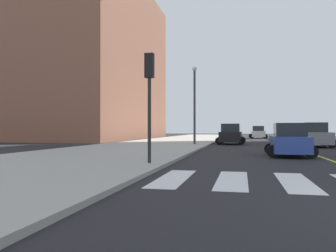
# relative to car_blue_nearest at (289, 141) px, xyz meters

# --- Properties ---
(sidewalk_kerb_west) EXTENTS (10.00, 120.00, 0.15)m
(sidewalk_kerb_west) POSITION_rel_car_blue_nearest_xyz_m (-10.56, 6.21, -0.79)
(sidewalk_kerb_west) COLOR #9E9B93
(sidewalk_kerb_west) RESTS_ON ground
(lane_divider_paint) EXTENTS (0.16, 80.00, 0.01)m
(lane_divider_paint) POSITION_rel_car_blue_nearest_xyz_m (1.64, 26.21, -0.86)
(lane_divider_paint) COLOR yellow
(lane_divider_paint) RESTS_ON ground
(low_rise_brick_west) EXTENTS (16.00, 32.00, 23.87)m
(low_rise_brick_west) POSITION_rel_car_blue_nearest_xyz_m (-25.40, 30.05, 11.06)
(low_rise_brick_west) COLOR brown
(low_rise_brick_west) RESTS_ON ground
(car_blue_nearest) EXTENTS (2.63, 4.18, 1.86)m
(car_blue_nearest) POSITION_rel_car_blue_nearest_xyz_m (0.00, 0.00, 0.00)
(car_blue_nearest) COLOR #2D479E
(car_blue_nearest) RESTS_ON ground
(car_white_second) EXTENTS (2.88, 4.56, 2.02)m
(car_white_second) POSITION_rel_car_blue_nearest_xyz_m (-0.10, 37.47, 0.07)
(car_white_second) COLOR silver
(car_white_second) RESTS_ON ground
(car_black_third) EXTENTS (2.95, 4.66, 2.06)m
(car_black_third) POSITION_rel_car_blue_nearest_xyz_m (-3.71, 15.05, 0.09)
(car_black_third) COLOR black
(car_black_third) RESTS_ON ground
(car_yellow_fourth) EXTENTS (2.61, 4.10, 1.81)m
(car_yellow_fourth) POSITION_rel_car_blue_nearest_xyz_m (6.91, 31.77, -0.03)
(car_yellow_fourth) COLOR gold
(car_yellow_fourth) RESTS_ON ground
(car_gray_fifth) EXTENTS (2.93, 4.67, 2.08)m
(car_gray_fifth) POSITION_rel_car_blue_nearest_xyz_m (3.44, 11.05, 0.10)
(car_gray_fifth) COLOR slate
(car_gray_fifth) RESTS_ON ground
(traffic_light_far_corner) EXTENTS (0.36, 0.41, 4.48)m
(traffic_light_far_corner) POSITION_rel_car_blue_nearest_xyz_m (-6.28, -6.71, 2.44)
(traffic_light_far_corner) COLOR black
(traffic_light_far_corner) RESTS_ON sidewalk_kerb_west
(street_lamp) EXTENTS (0.44, 0.44, 7.16)m
(street_lamp) POSITION_rel_car_blue_nearest_xyz_m (-6.87, 11.14, 3.52)
(street_lamp) COLOR #38383D
(street_lamp) RESTS_ON sidewalk_kerb_west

